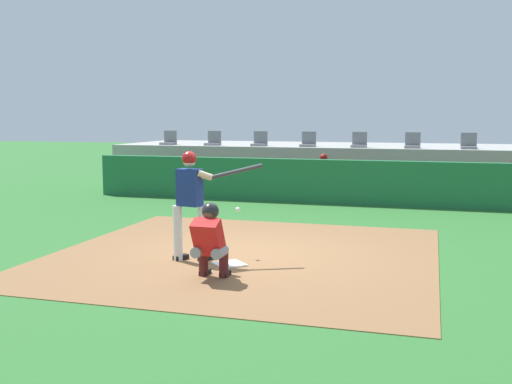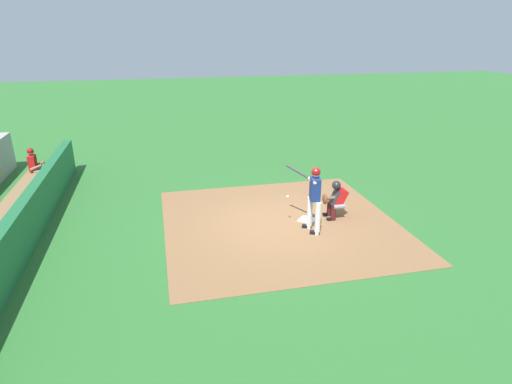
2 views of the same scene
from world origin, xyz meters
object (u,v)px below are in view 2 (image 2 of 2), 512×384
home_plate (307,220)px  catcher_crouched (335,198)px  dugout_player_1 (37,165)px  batter_at_plate (314,195)px

home_plate → catcher_crouched: size_ratio=0.24×
catcher_crouched → dugout_player_1: size_ratio=1.39×
home_plate → dugout_player_1: dugout_player_1 is taller
home_plate → dugout_player_1: size_ratio=0.34×
home_plate → catcher_crouched: catcher_crouched is taller
batter_at_plate → dugout_player_1: batter_at_plate is taller
batter_at_plate → catcher_crouched: bearing=-53.8°
home_plate → batter_at_plate: batter_at_plate is taller
batter_at_plate → dugout_player_1: 9.94m
batter_at_plate → dugout_player_1: size_ratio=1.39×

